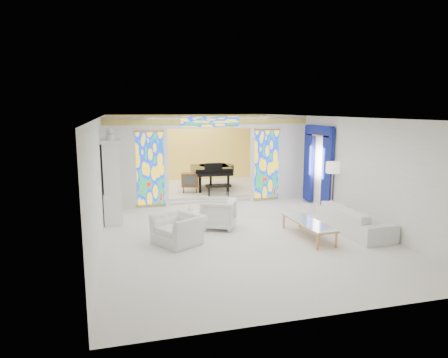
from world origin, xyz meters
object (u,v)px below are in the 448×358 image
object	(u,v)px
china_cabinet	(113,181)
tv_console	(190,180)
sofa	(354,220)
armchair_left	(178,229)
grand_piano	(214,170)
armchair_right	(219,214)
coffee_table	(308,223)

from	to	relation	value
china_cabinet	tv_console	world-z (taller)	china_cabinet
china_cabinet	tv_console	size ratio (longest dim) A/B	3.77
china_cabinet	sofa	bearing A→B (deg)	-24.76
tv_console	armchair_left	bearing A→B (deg)	-91.59
armchair_left	grand_piano	distance (m)	6.06
armchair_right	tv_console	xyz separation A→B (m)	(-0.07, 4.08, 0.24)
armchair_left	coffee_table	distance (m)	3.28
armchair_right	coffee_table	bearing A→B (deg)	79.26
china_cabinet	grand_piano	bearing A→B (deg)	39.43
coffee_table	grand_piano	xyz separation A→B (m)	(-1.04, 6.02, 0.51)
armchair_left	sofa	bearing A→B (deg)	54.64
armchair_left	coffee_table	world-z (taller)	armchair_left
armchair_left	armchair_right	size ratio (longest dim) A/B	1.23
china_cabinet	armchair_right	world-z (taller)	china_cabinet
china_cabinet	armchair_right	bearing A→B (deg)	-29.28
china_cabinet	sofa	world-z (taller)	china_cabinet
china_cabinet	grand_piano	xyz separation A→B (m)	(3.75, 3.09, -0.27)
grand_piano	tv_console	size ratio (longest dim) A/B	3.74
sofa	tv_console	world-z (taller)	tv_console
grand_piano	armchair_left	bearing A→B (deg)	-108.99
armchair_right	sofa	bearing A→B (deg)	92.89
grand_piano	tv_console	xyz separation A→B (m)	(-1.04, -0.57, -0.26)
armchair_right	coffee_table	xyz separation A→B (m)	(2.01, -1.37, -0.01)
tv_console	grand_piano	bearing A→B (deg)	40.20
china_cabinet	coffee_table	distance (m)	5.67
grand_piano	armchair_right	bearing A→B (deg)	-99.24
grand_piano	tv_console	world-z (taller)	grand_piano
china_cabinet	coffee_table	world-z (taller)	china_cabinet
coffee_table	grand_piano	size ratio (longest dim) A/B	0.72
armchair_left	tv_console	world-z (taller)	tv_console
armchair_left	tv_console	distance (m)	5.19
sofa	grand_piano	xyz separation A→B (m)	(-2.41, 5.93, 0.56)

